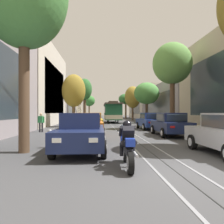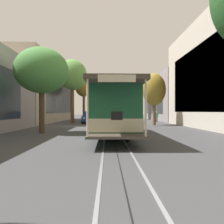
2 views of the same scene
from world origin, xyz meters
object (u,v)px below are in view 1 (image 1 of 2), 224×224
Objects in this scene: street_tree_kerb_right_fourth at (133,97)px; street_tree_kerb_right_mid at (147,94)px; pedestrian_on_left_pavement at (41,121)px; fire_hydrant at (50,138)px; street_tree_kerb_left_second at (74,91)px; parked_car_blue_mid_right at (150,121)px; street_tree_kerb_right_second at (172,64)px; parked_car_yellow_mid_left at (93,121)px; motorcycle_with_rider at (128,145)px; parked_car_navy_near_left at (82,132)px; street_tree_kerb_right_far at (126,99)px; street_tree_kerb_left_mid at (85,90)px; parked_car_navy_second_right at (170,124)px; cable_car_trolley at (112,112)px; parked_car_orange_second_left at (89,124)px; street_tree_kerb_left_fourth at (89,101)px.

street_tree_kerb_right_mid is at bearing -89.26° from street_tree_kerb_right_fourth.
pedestrian_on_left_pavement is 8.23m from fire_hydrant.
street_tree_kerb_left_second is 22.36m from street_tree_kerb_right_fourth.
parked_car_blue_mid_right is 0.52× the size of street_tree_kerb_right_second.
street_tree_kerb_right_second is 15.15m from fire_hydrant.
motorcycle_with_rider is (1.41, -14.26, -0.15)m from parked_car_yellow_mid_left.
street_tree_kerb_left_second is at bearing 122.89° from parked_car_yellow_mid_left.
street_tree_kerb_right_fourth is at bearing 77.62° from parked_car_navy_near_left.
street_tree_kerb_right_second is 13.27m from pedestrian_on_left_pavement.
street_tree_kerb_right_mid is 0.92× the size of street_tree_kerb_right_far.
street_tree_kerb_left_mid is at bearing 96.44° from parked_car_yellow_mid_left.
parked_car_navy_second_right reaches higher than pedestrian_on_left_pavement.
street_tree_kerb_left_second is (-2.12, 15.16, 3.20)m from parked_car_navy_near_left.
parked_car_navy_second_right is (5.48, -6.10, 0.00)m from parked_car_yellow_mid_left.
street_tree_kerb_right_fourth is 4.59× the size of pedestrian_on_left_pavement.
parked_car_navy_second_right is 2.21× the size of motorcycle_with_rider.
motorcycle_with_rider is (1.55, -2.60, -0.15)m from parked_car_navy_near_left.
motorcycle_with_rider is at bearing -83.91° from street_tree_kerb_left_mid.
cable_car_trolley is 10.88× the size of fire_hydrant.
street_tree_kerb_right_far is at bearing 77.96° from parked_car_yellow_mid_left.
cable_car_trolley is at bearing -102.28° from street_tree_kerb_right_far.
parked_car_navy_second_right is at bearing -4.40° from parked_car_orange_second_left.
street_tree_kerb_left_mid reaches higher than parked_car_yellow_mid_left.
parked_car_yellow_mid_left reaches higher than motorcycle_with_rider.
street_tree_kerb_right_mid is (0.07, 11.40, -1.84)m from street_tree_kerb_right_second.
fire_hydrant is (-9.38, -46.88, -4.77)m from street_tree_kerb_right_far.
street_tree_kerb_right_fourth is at bearing 85.94° from parked_car_navy_second_right.
street_tree_kerb_right_fourth is at bearing 90.74° from street_tree_kerb_right_mid.
street_tree_kerb_left_second reaches higher than parked_car_navy_near_left.
street_tree_kerb_right_second is (7.77, 5.41, 5.51)m from parked_car_orange_second_left.
street_tree_kerb_right_far reaches higher than parked_car_orange_second_left.
cable_car_trolley reaches higher than fire_hydrant.
street_tree_kerb_left_mid is 5.02× the size of pedestrian_on_left_pavement.
motorcycle_with_rider is (-6.18, -37.82, -4.14)m from street_tree_kerb_right_fourth.
fire_hydrant is (0.61, -14.14, -3.58)m from street_tree_kerb_left_second.
street_tree_kerb_right_mid is 24.08m from fire_hydrant.
street_tree_kerb_right_far is 3.36× the size of motorcycle_with_rider.
street_tree_kerb_right_fourth is (2.19, 24.10, 3.99)m from parked_car_blue_mid_right.
street_tree_kerb_right_far is at bearing 73.03° from street_tree_kerb_left_second.
motorcycle_with_rider is at bearing -97.14° from street_tree_kerb_right_far.
street_tree_kerb_left_fourth is at bearing -163.65° from street_tree_kerb_right_far.
street_tree_kerb_right_mid is (7.75, 11.15, 3.67)m from parked_car_yellow_mid_left.
fire_hydrant is at bearing -98.80° from parked_car_yellow_mid_left.
street_tree_kerb_left_fourth reaches higher than parked_car_yellow_mid_left.
motorcycle_with_rider is at bearing -78.32° from street_tree_kerb_left_second.
street_tree_kerb_left_mid reaches higher than street_tree_kerb_right_fourth.
street_tree_kerb_left_second is at bearing 73.30° from pedestrian_on_left_pavement.
parked_car_blue_mid_right is at bearing 90.88° from parked_car_navy_second_right.
parked_car_yellow_mid_left is at bearing -107.86° from street_tree_kerb_right_fourth.
cable_car_trolley is (-2.74, 13.47, 0.86)m from parked_car_blue_mid_right.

